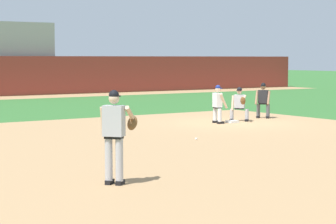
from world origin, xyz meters
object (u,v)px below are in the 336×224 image
Objects in this scene: first_base_bag at (232,122)px; first_baseman at (240,103)px; umpire at (263,99)px; baseball at (196,139)px; baserunner at (218,103)px; pitcher at (115,131)px.

first_baseman is (0.61, 0.30, 0.69)m from first_base_bag.
umpire is at bearing 19.28° from first_base_bag.
baserunner is at bearing 44.72° from baseball.
pitcher reaches higher than umpire.
baseball is 0.06× the size of first_baseman.
pitcher is at bearing -142.93° from umpire.
pitcher reaches higher than first_base_bag.
umpire is (6.57, 4.32, 0.76)m from baseball.
pitcher is at bearing -139.60° from first_base_bag.
first_base_bag is at bearing 40.40° from pitcher.
first_baseman reaches higher than first_base_bag.
baserunner is (3.68, 3.65, 0.76)m from baseball.
first_base_bag is 0.97m from baserunner.
pitcher reaches higher than baseball.
first_base_bag is at bearing -12.36° from baserunner.
first_baseman is at bearing 26.26° from first_base_bag.
umpire is (1.68, 0.50, 0.06)m from first_baseman.
pitcher reaches higher than baserunner.
umpire is (2.29, 0.80, 0.75)m from first_base_bag.
first_baseman is 0.92× the size of baserunner.
baseball is 0.04× the size of pitcher.
umpire is at bearing 13.06° from baserunner.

